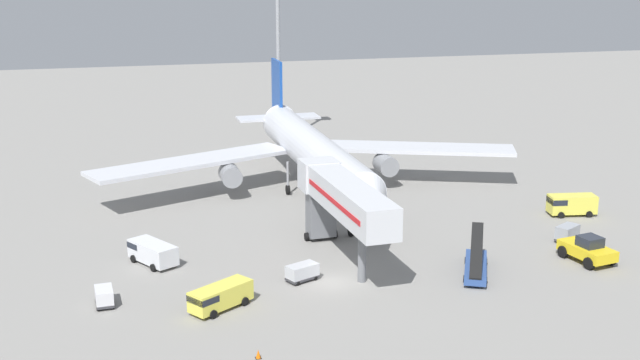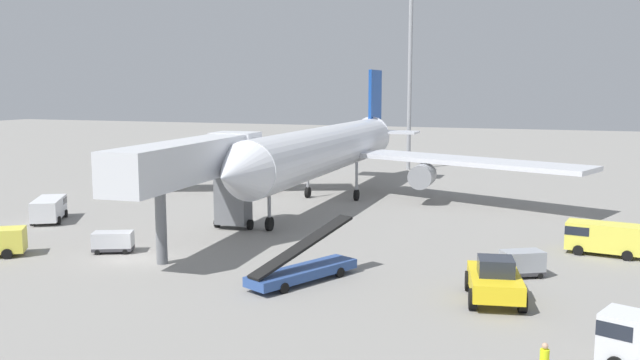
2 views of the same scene
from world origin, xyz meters
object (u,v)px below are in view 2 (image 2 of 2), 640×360
at_px(apron_light_mast, 411,36).
at_px(jet_bridge, 199,165).
at_px(airplane_at_gate, 330,149).
at_px(service_van_near_right, 602,237).
at_px(service_van_mid_right, 49,208).
at_px(pushback_tug, 495,280).
at_px(baggage_cart_outer_left, 522,263).
at_px(baggage_cart_near_center, 113,241).
at_px(belt_loader_truck, 303,269).

bearing_deg(apron_light_mast, jet_bridge, -95.53).
height_order(airplane_at_gate, service_van_near_right, airplane_at_gate).
bearing_deg(apron_light_mast, service_van_mid_right, -114.96).
height_order(airplane_at_gate, pushback_tug, airplane_at_gate).
xyz_separation_m(pushback_tug, apron_light_mast, (-16.33, 54.40, 16.75)).
xyz_separation_m(airplane_at_gate, pushback_tug, (18.40, -27.28, -3.98)).
xyz_separation_m(service_van_mid_right, baggage_cart_outer_left, (38.47, -4.07, -0.24)).
bearing_deg(pushback_tug, baggage_cart_outer_left, 77.67).
xyz_separation_m(baggage_cart_near_center, apron_light_mast, (9.16, 52.41, 17.08)).
distance_m(jet_bridge, belt_loader_truck, 12.94).
bearing_deg(airplane_at_gate, baggage_cart_outer_left, -48.47).
relative_size(pushback_tug, apron_light_mast, 0.21).
bearing_deg(jet_bridge, service_van_near_right, 13.79).
height_order(service_van_mid_right, baggage_cart_outer_left, service_van_mid_right).
distance_m(baggage_cart_near_center, apron_light_mast, 55.88).
xyz_separation_m(airplane_at_gate, service_van_mid_right, (-18.93, -18.00, -3.99)).
bearing_deg(airplane_at_gate, belt_loader_truck, -74.49).
height_order(jet_bridge, belt_loader_truck, jet_bridge).
bearing_deg(baggage_cart_outer_left, jet_bridge, 177.93).
bearing_deg(baggage_cart_outer_left, service_van_near_right, 57.15).
bearing_deg(service_van_near_right, baggage_cart_outer_left, -122.85).
height_order(belt_loader_truck, service_van_mid_right, belt_loader_truck).
relative_size(airplane_at_gate, baggage_cart_outer_left, 18.17).
xyz_separation_m(baggage_cart_outer_left, baggage_cart_near_center, (-26.63, -3.22, -0.08)).
distance_m(airplane_at_gate, apron_light_mast, 30.04).
bearing_deg(belt_loader_truck, airplane_at_gate, 105.51).
xyz_separation_m(service_van_near_right, service_van_mid_right, (-43.26, -3.34, -0.11)).
bearing_deg(apron_light_mast, belt_loader_truck, -84.20).
distance_m(jet_bridge, baggage_cart_outer_left, 22.70).
distance_m(jet_bridge, pushback_tug, 22.34).
height_order(jet_bridge, service_van_mid_right, jet_bridge).
bearing_deg(belt_loader_truck, baggage_cart_outer_left, 24.22).
bearing_deg(service_van_mid_right, baggage_cart_outer_left, -6.04).
distance_m(service_van_near_right, baggage_cart_outer_left, 8.83).
distance_m(airplane_at_gate, baggage_cart_outer_left, 29.78).
relative_size(service_van_near_right, baggage_cart_outer_left, 1.86).
height_order(belt_loader_truck, service_van_near_right, belt_loader_truck).
bearing_deg(baggage_cart_outer_left, apron_light_mast, 109.56).
distance_m(belt_loader_truck, apron_light_mast, 57.43).
bearing_deg(belt_loader_truck, service_van_mid_right, 160.43).
relative_size(jet_bridge, pushback_tug, 3.35).
bearing_deg(baggage_cart_outer_left, service_van_mid_right, 173.96).
xyz_separation_m(belt_loader_truck, apron_light_mast, (-5.54, 54.55, 17.09)).
distance_m(service_van_near_right, apron_light_mast, 50.17).
bearing_deg(pushback_tug, belt_loader_truck, -179.18).
distance_m(jet_bridge, baggage_cart_near_center, 7.81).
bearing_deg(service_van_near_right, service_van_mid_right, -175.58).
bearing_deg(belt_loader_truck, baggage_cart_near_center, 171.71).
relative_size(airplane_at_gate, service_van_near_right, 9.78).
relative_size(airplane_at_gate, service_van_mid_right, 9.37).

